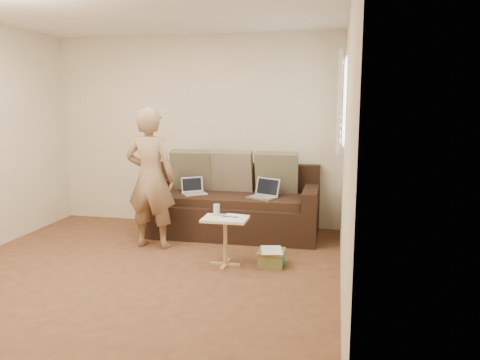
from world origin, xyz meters
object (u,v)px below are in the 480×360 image
(sofa, at_px, (232,202))
(person, at_px, (151,178))
(striped_box, at_px, (271,258))
(laptop_white, at_px, (194,194))
(drinking_glass, at_px, (217,210))
(laptop_silver, at_px, (262,198))
(side_table, at_px, (225,241))

(sofa, bearing_deg, person, -138.02)
(person, distance_m, striped_box, 1.69)
(laptop_white, height_order, drinking_glass, drinking_glass)
(laptop_white, bearing_deg, sofa, -28.58)
(drinking_glass, xyz_separation_m, striped_box, (0.60, -0.02, -0.48))
(laptop_silver, bearing_deg, side_table, -77.00)
(sofa, distance_m, laptop_silver, 0.45)
(drinking_glass, bearing_deg, laptop_white, 118.89)
(person, height_order, drinking_glass, person)
(laptop_silver, distance_m, striped_box, 1.08)
(sofa, xyz_separation_m, person, (-0.81, -0.73, 0.40))
(person, bearing_deg, laptop_white, -113.66)
(sofa, height_order, drinking_glass, sofa)
(laptop_silver, bearing_deg, drinking_glass, -84.38)
(person, height_order, side_table, person)
(sofa, distance_m, drinking_glass, 1.10)
(sofa, xyz_separation_m, laptop_white, (-0.48, -0.07, 0.10))
(sofa, height_order, laptop_silver, sofa)
(laptop_silver, distance_m, person, 1.38)
(striped_box, bearing_deg, person, 165.69)
(laptop_white, relative_size, striped_box, 1.05)
(laptop_white, distance_m, person, 0.79)
(sofa, relative_size, striped_box, 7.93)
(sofa, xyz_separation_m, laptop_silver, (0.41, -0.15, 0.10))
(laptop_white, distance_m, drinking_glass, 1.16)
(drinking_glass, bearing_deg, side_table, -36.22)
(drinking_glass, bearing_deg, laptop_silver, 70.25)
(sofa, height_order, laptop_white, sofa)
(laptop_silver, distance_m, drinking_glass, 1.00)
(laptop_white, bearing_deg, person, -152.26)
(person, xyz_separation_m, striped_box, (1.48, -0.38, -0.74))
(side_table, relative_size, striped_box, 1.85)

